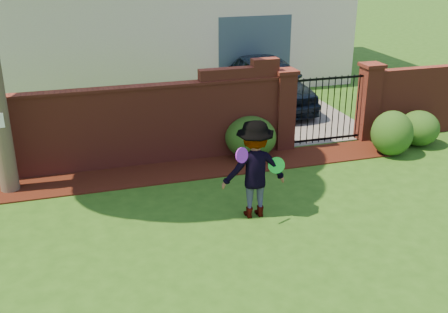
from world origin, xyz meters
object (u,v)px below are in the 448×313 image
object	(u,v)px
man	(255,170)
frisbee_purple	(242,155)
car	(271,83)
frisbee_green	(276,165)

from	to	relation	value
man	frisbee_purple	bearing A→B (deg)	45.40
car	man	xyz separation A→B (m)	(-2.72, -6.10, 0.15)
car	frisbee_green	world-z (taller)	car
car	frisbee_purple	world-z (taller)	car
man	frisbee_green	bearing A→B (deg)	163.58
man	frisbee_green	distance (m)	0.38
frisbee_purple	frisbee_green	distance (m)	0.80
car	frisbee_green	size ratio (longest dim) A/B	14.68
car	frisbee_green	xyz separation A→B (m)	(-2.37, -6.23, 0.25)
man	frisbee_green	xyz separation A→B (m)	(0.35, -0.12, 0.10)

